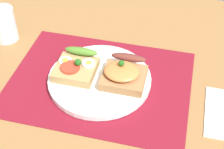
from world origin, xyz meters
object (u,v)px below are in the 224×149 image
plate (100,79)px  sandwich_salmon (124,73)px  sandwich_egg_tomato (76,67)px  drinking_glass (4,24)px

plate → sandwich_salmon: 6.22cm
plate → sandwich_egg_tomato: size_ratio=2.30×
sandwich_salmon → drinking_glass: (-35.02, 10.18, 0.94)cm
sandwich_egg_tomato → sandwich_salmon: bearing=0.9°
plate → sandwich_egg_tomato: sandwich_egg_tomato is taller
sandwich_salmon → drinking_glass: bearing=163.8°
sandwich_egg_tomato → drinking_glass: drinking_glass is taller
plate → drinking_glass: size_ratio=2.65×
drinking_glass → sandwich_salmon: bearing=-16.2°
plate → sandwich_salmon: sandwich_salmon is taller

